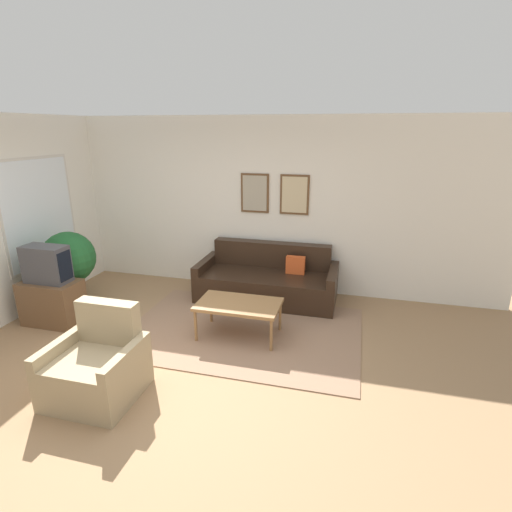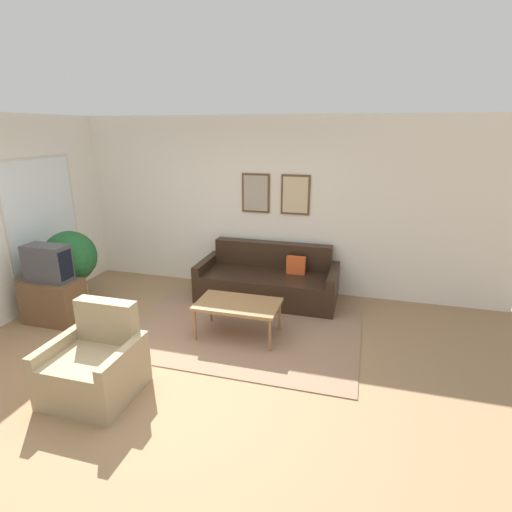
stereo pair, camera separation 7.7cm
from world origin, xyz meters
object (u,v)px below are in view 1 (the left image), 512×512
Objects in this scene: couch at (268,281)px; potted_plant_tall at (69,260)px; tv at (46,264)px; armchair at (97,368)px; coffee_table at (239,306)px.

couch is 1.83× the size of potted_plant_tall.
armchair is (1.51, -1.17, -0.54)m from tv.
couch is at bearing 86.28° from coffee_table.
potted_plant_tall reaches higher than armchair.
potted_plant_tall is (-0.05, 0.47, -0.10)m from tv.
potted_plant_tall is at bearing -158.23° from couch.
armchair is (-1.08, -2.69, 0.01)m from couch.
coffee_table is 2.58m from potted_plant_tall.
armchair is at bearing -37.77° from tv.
potted_plant_tall is at bearing 112.07° from armchair.
coffee_table is 1.17× the size of armchair.
tv is 0.51× the size of potted_plant_tall.
tv is (-2.59, -1.52, 0.55)m from couch.
tv reaches higher than coffee_table.
tv reaches higher than armchair.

